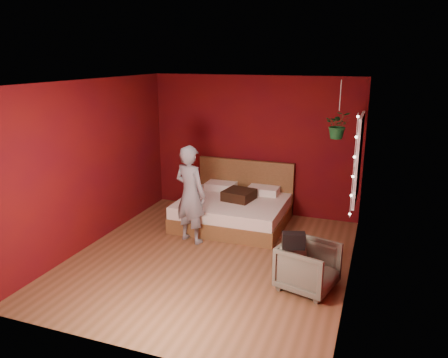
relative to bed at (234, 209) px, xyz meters
The scene contains 10 objects.
floor 1.52m from the bed, 85.07° to the right, with size 4.50×4.50×0.00m, color brown.
room_walls 2.06m from the bed, 85.07° to the right, with size 4.04×4.54×2.62m.
window 2.50m from the bed, 15.83° to the right, with size 0.05×0.97×1.27m.
fairy_lights 2.66m from the bed, 28.40° to the right, with size 0.04×0.04×1.45m.
bed is the anchor object (origin of this frame).
person 1.20m from the bed, 112.21° to the right, with size 0.58×0.38×1.60m, color slate.
armchair 2.50m from the bed, 48.75° to the right, with size 0.67×0.69×0.63m, color #686552.
handbag 2.57m from the bed, 54.31° to the right, with size 0.28×0.14×0.20m, color black.
throw_pillow 0.31m from the bed, 16.98° to the right, with size 0.49×0.49×0.17m, color black.
hanging_plant 2.44m from the bed, 10.50° to the right, with size 0.42×0.38×0.88m.
Camera 1 is at (2.25, -5.56, 2.94)m, focal length 35.00 mm.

